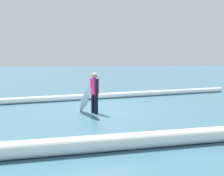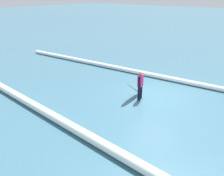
% 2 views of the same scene
% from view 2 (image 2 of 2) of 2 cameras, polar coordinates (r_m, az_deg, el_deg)
% --- Properties ---
extents(ground_plane, '(150.89, 150.89, 0.00)m').
position_cam_2_polar(ground_plane, '(13.02, 10.32, -2.12)').
color(ground_plane, '#386377').
extents(surfer, '(0.26, 0.57, 1.54)m').
position_cam_2_polar(surfer, '(12.32, 6.72, 1.01)').
color(surfer, black).
rests_on(surfer, ground_plane).
extents(surfboard, '(0.32, 1.47, 1.13)m').
position_cam_2_polar(surfboard, '(12.56, 4.99, -0.02)').
color(surfboard, white).
rests_on(surfboard, ground_plane).
extents(wave_crest_foreground, '(22.02, 1.86, 0.29)m').
position_cam_2_polar(wave_crest_foreground, '(16.08, 8.22, 3.31)').
color(wave_crest_foreground, white).
rests_on(wave_crest_foreground, ground_plane).
extents(wave_crest_midground, '(19.86, 1.86, 0.38)m').
position_cam_2_polar(wave_crest_midground, '(8.18, 3.56, -16.29)').
color(wave_crest_midground, white).
rests_on(wave_crest_midground, ground_plane).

